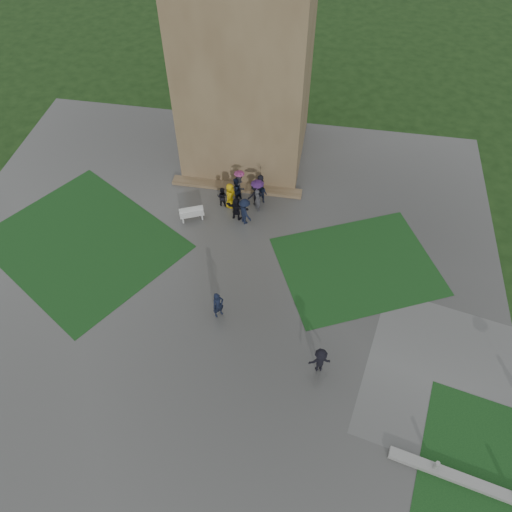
% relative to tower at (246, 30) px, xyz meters
% --- Properties ---
extents(ground, '(120.00, 120.00, 0.00)m').
position_rel_tower_xyz_m(ground, '(0.00, -15.00, -9.00)').
color(ground, black).
extents(plaza, '(34.00, 34.00, 0.02)m').
position_rel_tower_xyz_m(plaza, '(0.00, -13.00, -8.99)').
color(plaza, '#393937').
rests_on(plaza, ground).
extents(lawn_inset_left, '(14.10, 13.46, 0.01)m').
position_rel_tower_xyz_m(lawn_inset_left, '(-8.50, -11.00, -8.97)').
color(lawn_inset_left, '#123414').
rests_on(lawn_inset_left, plaza).
extents(lawn_inset_right, '(11.12, 10.15, 0.01)m').
position_rel_tower_xyz_m(lawn_inset_right, '(8.50, -10.00, -8.97)').
color(lawn_inset_right, '#123414').
rests_on(lawn_inset_right, plaza).
extents(tower, '(8.00, 8.00, 18.00)m').
position_rel_tower_xyz_m(tower, '(0.00, 0.00, 0.00)').
color(tower, brown).
rests_on(tower, ground).
extents(tower_plinth, '(9.00, 0.80, 0.22)m').
position_rel_tower_xyz_m(tower_plinth, '(0.00, -4.40, -8.87)').
color(tower_plinth, brown).
rests_on(tower_plinth, plaza).
extents(bench, '(1.63, 1.07, 0.91)m').
position_rel_tower_xyz_m(bench, '(-2.29, -7.79, -8.51)').
color(bench, '#B4B5B0').
rests_on(bench, plaza).
extents(visitor_cluster, '(3.30, 3.98, 2.45)m').
position_rel_tower_xyz_m(visitor_cluster, '(0.91, -6.10, -7.94)').
color(visitor_cluster, black).
rests_on(visitor_cluster, plaza).
extents(pedestrian_mid, '(0.78, 0.78, 1.83)m').
position_rel_tower_xyz_m(pedestrian_mid, '(1.02, -14.79, -8.06)').
color(pedestrian_mid, black).
rests_on(pedestrian_mid, plaza).
extents(pedestrian_near, '(1.22, 0.83, 1.72)m').
position_rel_tower_xyz_m(pedestrian_near, '(6.76, -17.18, -8.12)').
color(pedestrian_near, black).
rests_on(pedestrian_near, plaza).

